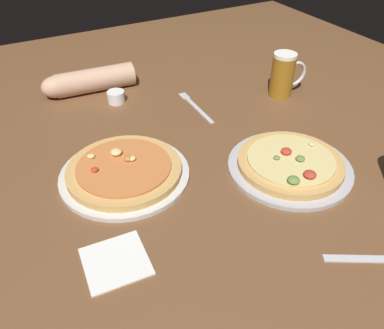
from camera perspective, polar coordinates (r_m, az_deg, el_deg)
The scene contains 9 objects.
ground_plane at distance 1.04m, azimuth 0.00°, elevation -1.53°, with size 2.40×2.40×0.03m, color brown.
pizza_plate_near at distance 1.06m, azimuth 14.21°, elevation 0.02°, with size 0.33×0.33×0.05m.
pizza_plate_far at distance 1.02m, azimuth -9.90°, elevation -0.97°, with size 0.34×0.34×0.05m.
beer_mug_dark at distance 1.40m, azimuth 13.31°, elevation 12.70°, with size 0.14×0.08×0.15m.
ramekin_sauce at distance 1.36m, azimuth -11.08°, elevation 9.73°, with size 0.06×0.06×0.04m, color white.
napkin_folded at distance 0.83m, azimuth -11.15°, elevation -13.70°, with size 0.13×0.13×0.01m, color white.
fork_left at distance 1.31m, azimuth 0.48°, elevation 8.60°, with size 0.03×0.23×0.01m.
knife_right at distance 0.90m, azimuth 25.58°, elevation -12.38°, with size 0.20×0.13×0.01m.
diner_arm at distance 1.44m, azimuth -15.30°, elevation 11.69°, with size 0.32×0.10×0.08m.
Camera 1 is at (-0.38, -0.71, 0.64)m, focal length 36.31 mm.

